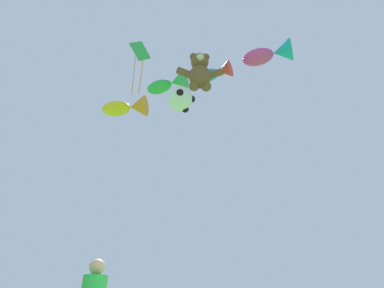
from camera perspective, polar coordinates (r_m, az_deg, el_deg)
name	(u,v)px	position (r m, az deg, el deg)	size (l,w,h in m)	color
teddy_bear_kite	(200,72)	(11.84, 1.50, 13.59)	(1.82, 0.80, 1.85)	brown
soccer_ball_kite	(180,99)	(11.04, -2.28, 8.60)	(1.03, 1.03, 0.95)	white
fish_kite_magenta	(270,54)	(13.09, 14.62, 16.23)	(2.13, 1.51, 0.93)	#E53F9E
fish_kite_teal	(216,73)	(12.88, 4.63, 13.37)	(1.60, 1.26, 0.70)	#19ADB2
fish_kite_emerald	(169,84)	(13.61, -4.48, 11.32)	(2.01, 1.52, 0.82)	green
fish_kite_goldfin	(127,108)	(14.77, -12.29, 6.80)	(2.32, 1.34, 1.01)	yellow
diamond_kite	(140,56)	(12.86, -9.94, 16.21)	(0.83, 0.79, 2.83)	green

